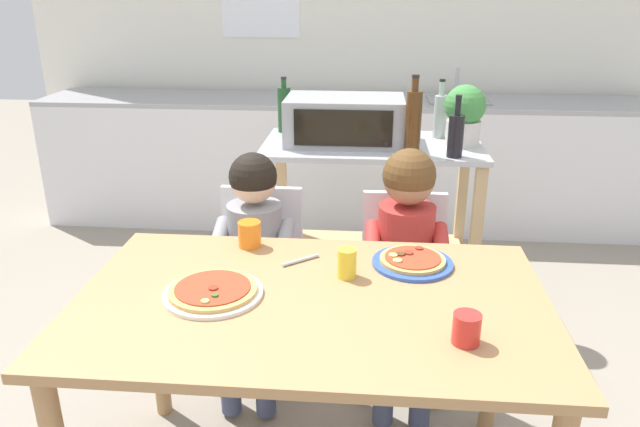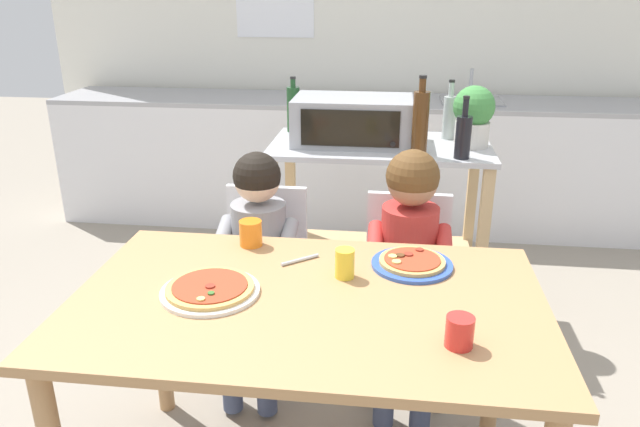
{
  "view_description": "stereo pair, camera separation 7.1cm",
  "coord_description": "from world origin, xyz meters",
  "px_view_note": "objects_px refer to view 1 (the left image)",
  "views": [
    {
      "loc": [
        0.16,
        -1.55,
        1.62
      ],
      "look_at": [
        0.0,
        0.3,
        0.9
      ],
      "focal_mm": 33.69,
      "sensor_mm": 36.0,
      "label": 1
    },
    {
      "loc": [
        0.23,
        -1.54,
        1.62
      ],
      "look_at": [
        0.0,
        0.3,
        0.9
      ],
      "focal_mm": 33.69,
      "sensor_mm": 36.0,
      "label": 2
    }
  ],
  "objects_px": {
    "dining_chair_right": "(402,278)",
    "dining_chair_left": "(260,270)",
    "dining_table": "(311,327)",
    "bottle_squat_spirits": "(284,109)",
    "pizza_plate_blue_rimmed": "(412,261)",
    "child_in_red_shirt": "(406,246)",
    "bottle_slim_sauce": "(413,122)",
    "bottle_dark_olive_oil": "(456,134)",
    "drinking_cup_yellow": "(347,263)",
    "drinking_cup_orange": "(250,234)",
    "bottle_clear_vinegar": "(440,115)",
    "child_in_grey_shirt": "(253,247)",
    "drinking_cup_red": "(467,329)",
    "pizza_plate_white": "(213,291)",
    "kitchen_island_cart": "(371,201)",
    "toaster_oven": "(345,120)",
    "potted_herb_plant": "(464,114)",
    "serving_spoon": "(301,260)"
  },
  "relations": [
    {
      "from": "child_in_red_shirt",
      "to": "pizza_plate_blue_rimmed",
      "type": "distance_m",
      "value": 0.34
    },
    {
      "from": "dining_chair_right",
      "to": "child_in_grey_shirt",
      "type": "xyz_separation_m",
      "value": [
        -0.6,
        -0.11,
        0.16
      ]
    },
    {
      "from": "drinking_cup_yellow",
      "to": "serving_spoon",
      "type": "relative_size",
      "value": 0.67
    },
    {
      "from": "toaster_oven",
      "to": "bottle_squat_spirits",
      "type": "bearing_deg",
      "value": 148.14
    },
    {
      "from": "bottle_slim_sauce",
      "to": "dining_chair_right",
      "type": "relative_size",
      "value": 0.44
    },
    {
      "from": "potted_herb_plant",
      "to": "dining_table",
      "type": "bearing_deg",
      "value": -114.75
    },
    {
      "from": "drinking_cup_orange",
      "to": "bottle_clear_vinegar",
      "type": "bearing_deg",
      "value": 55.29
    },
    {
      "from": "kitchen_island_cart",
      "to": "dining_table",
      "type": "bearing_deg",
      "value": -97.53
    },
    {
      "from": "dining_chair_right",
      "to": "dining_chair_left",
      "type": "bearing_deg",
      "value": 178.41
    },
    {
      "from": "drinking_cup_yellow",
      "to": "pizza_plate_blue_rimmed",
      "type": "bearing_deg",
      "value": 26.0
    },
    {
      "from": "dining_chair_left",
      "to": "child_in_grey_shirt",
      "type": "bearing_deg",
      "value": -90.0
    },
    {
      "from": "drinking_cup_orange",
      "to": "drinking_cup_red",
      "type": "bearing_deg",
      "value": -39.46
    },
    {
      "from": "potted_herb_plant",
      "to": "pizza_plate_blue_rimmed",
      "type": "relative_size",
      "value": 1.08
    },
    {
      "from": "bottle_clear_vinegar",
      "to": "serving_spoon",
      "type": "height_order",
      "value": "bottle_clear_vinegar"
    },
    {
      "from": "bottle_slim_sauce",
      "to": "bottle_squat_spirits",
      "type": "relative_size",
      "value": 1.26
    },
    {
      "from": "child_in_grey_shirt",
      "to": "drinking_cup_red",
      "type": "distance_m",
      "value": 1.07
    },
    {
      "from": "potted_herb_plant",
      "to": "pizza_plate_white",
      "type": "relative_size",
      "value": 0.96
    },
    {
      "from": "pizza_plate_white",
      "to": "pizza_plate_blue_rimmed",
      "type": "xyz_separation_m",
      "value": [
        0.6,
        0.26,
        -0.0
      ]
    },
    {
      "from": "potted_herb_plant",
      "to": "bottle_slim_sauce",
      "type": "bearing_deg",
      "value": -142.0
    },
    {
      "from": "bottle_slim_sauce",
      "to": "bottle_dark_olive_oil",
      "type": "height_order",
      "value": "bottle_slim_sauce"
    },
    {
      "from": "bottle_squat_spirits",
      "to": "pizza_plate_blue_rimmed",
      "type": "height_order",
      "value": "bottle_squat_spirits"
    },
    {
      "from": "bottle_clear_vinegar",
      "to": "bottle_squat_spirits",
      "type": "bearing_deg",
      "value": 175.83
    },
    {
      "from": "pizza_plate_blue_rimmed",
      "to": "bottle_squat_spirits",
      "type": "bearing_deg",
      "value": 115.61
    },
    {
      "from": "child_in_grey_shirt",
      "to": "drinking_cup_yellow",
      "type": "xyz_separation_m",
      "value": [
        0.39,
        -0.44,
        0.16
      ]
    },
    {
      "from": "bottle_clear_vinegar",
      "to": "pizza_plate_white",
      "type": "bearing_deg",
      "value": -118.7
    },
    {
      "from": "child_in_grey_shirt",
      "to": "bottle_clear_vinegar",
      "type": "bearing_deg",
      "value": 47.06
    },
    {
      "from": "child_in_grey_shirt",
      "to": "pizza_plate_blue_rimmed",
      "type": "relative_size",
      "value": 3.75
    },
    {
      "from": "pizza_plate_white",
      "to": "drinking_cup_orange",
      "type": "xyz_separation_m",
      "value": [
        0.04,
        0.36,
        0.03
      ]
    },
    {
      "from": "bottle_clear_vinegar",
      "to": "dining_chair_left",
      "type": "xyz_separation_m",
      "value": [
        -0.79,
        -0.72,
        -0.53
      ]
    },
    {
      "from": "bottle_slim_sauce",
      "to": "dining_table",
      "type": "distance_m",
      "value": 1.21
    },
    {
      "from": "bottle_squat_spirits",
      "to": "kitchen_island_cart",
      "type": "bearing_deg",
      "value": -24.18
    },
    {
      "from": "bottle_clear_vinegar",
      "to": "dining_table",
      "type": "relative_size",
      "value": 0.21
    },
    {
      "from": "kitchen_island_cart",
      "to": "toaster_oven",
      "type": "height_order",
      "value": "toaster_oven"
    },
    {
      "from": "dining_table",
      "to": "dining_chair_right",
      "type": "distance_m",
      "value": 0.78
    },
    {
      "from": "kitchen_island_cart",
      "to": "drinking_cup_orange",
      "type": "height_order",
      "value": "kitchen_island_cart"
    },
    {
      "from": "bottle_dark_olive_oil",
      "to": "dining_chair_left",
      "type": "xyz_separation_m",
      "value": [
        -0.82,
        -0.37,
        -0.52
      ]
    },
    {
      "from": "bottle_squat_spirits",
      "to": "dining_chair_left",
      "type": "bearing_deg",
      "value": -90.33
    },
    {
      "from": "child_in_grey_shirt",
      "to": "child_in_red_shirt",
      "type": "height_order",
      "value": "child_in_red_shirt"
    },
    {
      "from": "bottle_squat_spirits",
      "to": "dining_table",
      "type": "xyz_separation_m",
      "value": [
        0.29,
        -1.49,
        -0.36
      ]
    },
    {
      "from": "kitchen_island_cart",
      "to": "drinking_cup_red",
      "type": "distance_m",
      "value": 1.52
    },
    {
      "from": "dining_chair_right",
      "to": "child_in_grey_shirt",
      "type": "height_order",
      "value": "child_in_grey_shirt"
    },
    {
      "from": "dining_chair_left",
      "to": "drinking_cup_orange",
      "type": "bearing_deg",
      "value": -83.6
    },
    {
      "from": "bottle_clear_vinegar",
      "to": "drinking_cup_red",
      "type": "xyz_separation_m",
      "value": [
        -0.08,
        -1.63,
        -0.21
      ]
    },
    {
      "from": "kitchen_island_cart",
      "to": "drinking_cup_red",
      "type": "height_order",
      "value": "kitchen_island_cart"
    },
    {
      "from": "drinking_cup_yellow",
      "to": "drinking_cup_orange",
      "type": "bearing_deg",
      "value": 149.54
    },
    {
      "from": "kitchen_island_cart",
      "to": "potted_herb_plant",
      "type": "distance_m",
      "value": 0.62
    },
    {
      "from": "kitchen_island_cart",
      "to": "drinking_cup_orange",
      "type": "distance_m",
      "value": 1.04
    },
    {
      "from": "bottle_slim_sauce",
      "to": "child_in_grey_shirt",
      "type": "xyz_separation_m",
      "value": [
        -0.64,
        -0.51,
        -0.4
      ]
    },
    {
      "from": "toaster_oven",
      "to": "dining_table",
      "type": "xyz_separation_m",
      "value": [
        -0.03,
        -1.29,
        -0.35
      ]
    },
    {
      "from": "bottle_squat_spirits",
      "to": "drinking_cup_red",
      "type": "height_order",
      "value": "bottle_squat_spirits"
    }
  ]
}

